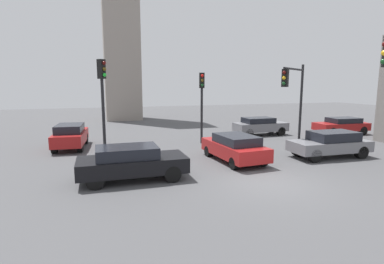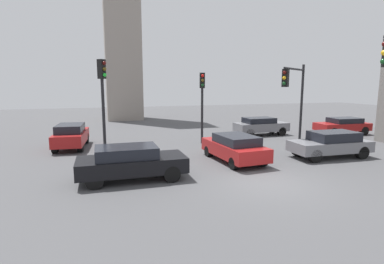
% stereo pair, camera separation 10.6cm
% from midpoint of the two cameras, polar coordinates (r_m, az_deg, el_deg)
% --- Properties ---
extents(ground_plane, '(86.09, 86.09, 0.00)m').
position_cam_midpoint_polar(ground_plane, '(13.01, 13.85, -9.19)').
color(ground_plane, '#4C4C4F').
extents(traffic_light_0, '(0.38, 0.48, 4.70)m').
position_cam_midpoint_polar(traffic_light_0, '(20.48, 1.68, 7.02)').
color(traffic_light_0, black).
rests_on(traffic_light_0, ground_plane).
extents(traffic_light_1, '(0.47, 0.47, 5.24)m').
position_cam_midpoint_polar(traffic_light_1, '(16.93, -16.43, 7.44)').
color(traffic_light_1, black).
rests_on(traffic_light_1, ground_plane).
extents(traffic_light_3, '(2.98, 2.32, 5.21)m').
position_cam_midpoint_polar(traffic_light_3, '(19.89, 18.22, 7.59)').
color(traffic_light_3, black).
rests_on(traffic_light_3, ground_plane).
extents(car_0, '(2.02, 4.12, 1.51)m').
position_cam_midpoint_polar(car_0, '(20.52, -21.76, -0.63)').
color(car_0, maroon).
rests_on(car_0, ground_plane).
extents(car_1, '(4.12, 1.77, 1.38)m').
position_cam_midpoint_polar(car_1, '(24.52, 12.37, 1.16)').
color(car_1, slate).
rests_on(car_1, ground_plane).
extents(car_2, '(4.36, 1.88, 1.42)m').
position_cam_midpoint_polar(car_2, '(18.37, 24.15, -1.97)').
color(car_2, slate).
rests_on(car_2, ground_plane).
extents(car_3, '(4.46, 1.88, 1.44)m').
position_cam_midpoint_polar(car_3, '(13.09, -11.44, -5.47)').
color(car_3, black).
rests_on(car_3, ground_plane).
extents(car_4, '(4.20, 2.01, 1.32)m').
position_cam_midpoint_polar(car_4, '(27.07, 25.89, 1.14)').
color(car_4, maroon).
rests_on(car_4, ground_plane).
extents(car_5, '(2.19, 4.33, 1.40)m').
position_cam_midpoint_polar(car_5, '(16.03, 7.71, -2.83)').
color(car_5, maroon).
rests_on(car_5, ground_plane).
extents(skyline_tower, '(3.78, 3.78, 22.78)m').
position_cam_midpoint_polar(skyline_tower, '(36.18, -13.28, 20.56)').
color(skyline_tower, gray).
rests_on(skyline_tower, ground_plane).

